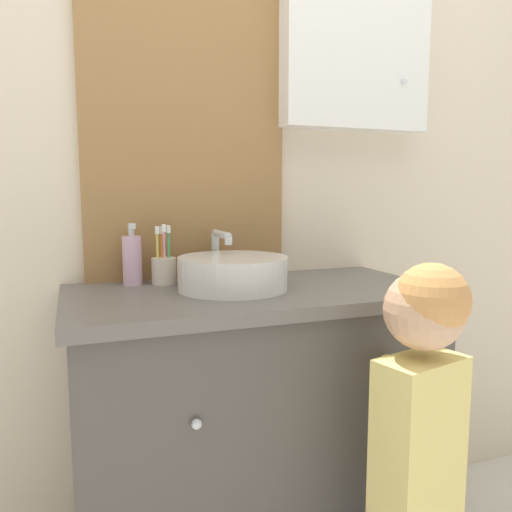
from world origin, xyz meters
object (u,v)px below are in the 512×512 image
at_px(soap_dispenser, 132,259).
at_px(toothbrush_holder, 164,268).
at_px(sink_basin, 233,272).
at_px(child_figure, 419,432).

bearing_deg(soap_dispenser, toothbrush_holder, -10.52).
bearing_deg(sink_basin, child_figure, -55.50).
relative_size(sink_basin, soap_dispenser, 1.96).
xyz_separation_m(sink_basin, toothbrush_holder, (-0.17, 0.15, -0.00)).
relative_size(toothbrush_holder, soap_dispenser, 0.98).
relative_size(soap_dispenser, child_figure, 0.18).
relative_size(toothbrush_holder, child_figure, 0.18).
height_order(toothbrush_holder, child_figure, toothbrush_holder).
bearing_deg(sink_basin, soap_dispenser, 146.96).
height_order(soap_dispenser, child_figure, soap_dispenser).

